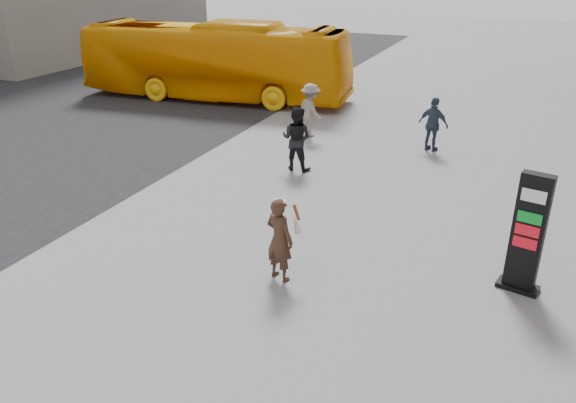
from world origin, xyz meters
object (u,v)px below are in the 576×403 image
at_px(info_pylon, 528,234).
at_px(pedestrian_a, 296,139).
at_px(woman, 280,238).
at_px(pedestrian_c, 433,125).
at_px(pedestrian_b, 310,110).
at_px(bus, 215,61).

bearing_deg(info_pylon, pedestrian_a, 158.17).
height_order(info_pylon, woman, info_pylon).
bearing_deg(pedestrian_a, woman, 110.69).
distance_m(woman, pedestrian_c, 8.95).
bearing_deg(pedestrian_b, info_pylon, 169.31).
height_order(pedestrian_b, pedestrian_c, pedestrian_b).
bearing_deg(pedestrian_b, woman, 143.37).
bearing_deg(pedestrian_c, woman, 99.63).
relative_size(woman, pedestrian_b, 0.93).
bearing_deg(bus, info_pylon, -136.33).
relative_size(info_pylon, pedestrian_b, 1.28).
bearing_deg(bus, pedestrian_b, -127.23).
bearing_deg(woman, pedestrian_b, -54.02).
height_order(bus, pedestrian_c, bus).
distance_m(info_pylon, pedestrian_a, 7.54).
xyz_separation_m(pedestrian_b, pedestrian_c, (4.09, 0.07, -0.05)).
xyz_separation_m(bus, pedestrian_b, (5.67, -3.44, -0.70)).
xyz_separation_m(pedestrian_a, pedestrian_b, (-0.81, 3.17, -0.02)).
xyz_separation_m(info_pylon, pedestrian_b, (-7.07, 7.38, -0.25)).
height_order(pedestrian_a, pedestrian_b, pedestrian_a).
distance_m(woman, pedestrian_a, 5.97).
relative_size(woman, pedestrian_c, 0.99).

